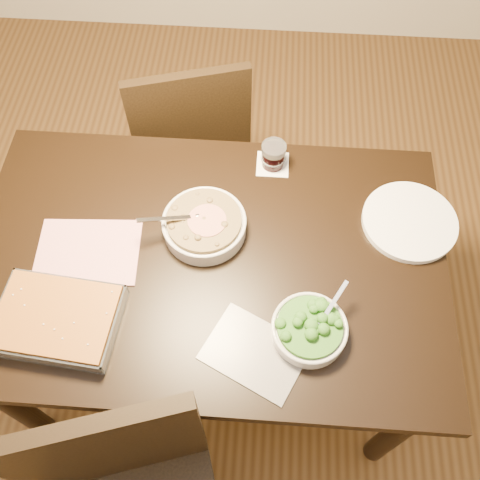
{
  "coord_description": "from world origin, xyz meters",
  "views": [
    {
      "loc": [
        0.15,
        -0.75,
        2.12
      ],
      "look_at": [
        0.09,
        0.04,
        0.8
      ],
      "focal_mm": 40.0,
      "sensor_mm": 36.0,
      "label": 1
    }
  ],
  "objects_px": {
    "broccoli_bowl": "(309,329)",
    "dinner_plate": "(410,221)",
    "table": "(209,273)",
    "wine_tumbler": "(273,155)",
    "baking_dish": "(57,319)",
    "stew_bowl": "(204,224)",
    "chair_far": "(190,134)"
  },
  "relations": [
    {
      "from": "table",
      "to": "stew_bowl",
      "type": "distance_m",
      "value": 0.16
    },
    {
      "from": "stew_bowl",
      "to": "table",
      "type": "bearing_deg",
      "value": -80.05
    },
    {
      "from": "stew_bowl",
      "to": "wine_tumbler",
      "type": "relative_size",
      "value": 3.09
    },
    {
      "from": "baking_dish",
      "to": "broccoli_bowl",
      "type": "bearing_deg",
      "value": 6.92
    },
    {
      "from": "table",
      "to": "chair_far",
      "type": "bearing_deg",
      "value": 102.5
    },
    {
      "from": "baking_dish",
      "to": "wine_tumbler",
      "type": "relative_size",
      "value": 3.93
    },
    {
      "from": "stew_bowl",
      "to": "chair_far",
      "type": "relative_size",
      "value": 0.3
    },
    {
      "from": "broccoli_bowl",
      "to": "stew_bowl",
      "type": "bearing_deg",
      "value": 135.62
    },
    {
      "from": "broccoli_bowl",
      "to": "wine_tumbler",
      "type": "height_order",
      "value": "wine_tumbler"
    },
    {
      "from": "table",
      "to": "wine_tumbler",
      "type": "relative_size",
      "value": 15.87
    },
    {
      "from": "wine_tumbler",
      "to": "dinner_plate",
      "type": "relative_size",
      "value": 0.31
    },
    {
      "from": "broccoli_bowl",
      "to": "dinner_plate",
      "type": "relative_size",
      "value": 0.76
    },
    {
      "from": "stew_bowl",
      "to": "dinner_plate",
      "type": "distance_m",
      "value": 0.62
    },
    {
      "from": "broccoli_bowl",
      "to": "baking_dish",
      "type": "xyz_separation_m",
      "value": [
        -0.68,
        -0.02,
        0.0
      ]
    },
    {
      "from": "table",
      "to": "dinner_plate",
      "type": "xyz_separation_m",
      "value": [
        0.6,
        0.16,
        0.11
      ]
    },
    {
      "from": "stew_bowl",
      "to": "chair_far",
      "type": "bearing_deg",
      "value": 102.9
    },
    {
      "from": "stew_bowl",
      "to": "baking_dish",
      "type": "relative_size",
      "value": 0.79
    },
    {
      "from": "wine_tumbler",
      "to": "chair_far",
      "type": "relative_size",
      "value": 0.1
    },
    {
      "from": "chair_far",
      "to": "wine_tumbler",
      "type": "bearing_deg",
      "value": 119.32
    },
    {
      "from": "dinner_plate",
      "to": "stew_bowl",
      "type": "bearing_deg",
      "value": -173.54
    },
    {
      "from": "baking_dish",
      "to": "table",
      "type": "bearing_deg",
      "value": 36.7
    },
    {
      "from": "table",
      "to": "baking_dish",
      "type": "distance_m",
      "value": 0.46
    },
    {
      "from": "stew_bowl",
      "to": "wine_tumbler",
      "type": "xyz_separation_m",
      "value": [
        0.19,
        0.27,
        0.01
      ]
    },
    {
      "from": "wine_tumbler",
      "to": "broccoli_bowl",
      "type": "bearing_deg",
      "value": -78.35
    },
    {
      "from": "broccoli_bowl",
      "to": "baking_dish",
      "type": "bearing_deg",
      "value": -178.35
    },
    {
      "from": "baking_dish",
      "to": "wine_tumbler",
      "type": "xyz_separation_m",
      "value": [
        0.56,
        0.59,
        0.02
      ]
    },
    {
      "from": "table",
      "to": "chair_far",
      "type": "height_order",
      "value": "chair_far"
    },
    {
      "from": "chair_far",
      "to": "dinner_plate",
      "type": "bearing_deg",
      "value": 129.01
    },
    {
      "from": "table",
      "to": "wine_tumbler",
      "type": "distance_m",
      "value": 0.43
    },
    {
      "from": "dinner_plate",
      "to": "wine_tumbler",
      "type": "bearing_deg",
      "value": 154.93
    },
    {
      "from": "stew_bowl",
      "to": "wine_tumbler",
      "type": "height_order",
      "value": "stew_bowl"
    },
    {
      "from": "broccoli_bowl",
      "to": "baking_dish",
      "type": "distance_m",
      "value": 0.68
    }
  ]
}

